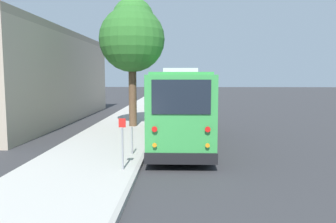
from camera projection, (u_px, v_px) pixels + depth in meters
ground_plane at (184, 147)px, 14.35m from camera, size 160.00×160.00×0.00m
sidewalk_slab at (105, 144)px, 14.48m from camera, size 80.00×3.79×0.15m
curb_strip at (149, 145)px, 14.40m from camera, size 80.00×0.14×0.15m
shuttle_bus at (180, 104)px, 15.04m from camera, size 9.63×2.66×3.39m
parked_sedan_gray at (175, 107)px, 26.10m from camera, size 4.76×2.03×1.31m
parked_sedan_navy at (179, 101)px, 32.41m from camera, size 4.47×1.81×1.31m
parked_sedan_blue at (177, 98)px, 38.15m from camera, size 4.26×1.76×1.28m
parked_sedan_tan at (178, 95)px, 44.29m from camera, size 4.48×1.79×1.30m
parked_sedan_white at (179, 92)px, 51.43m from camera, size 4.20×1.85×1.32m
street_tree at (132, 36)px, 18.93m from camera, size 3.77×3.77×7.50m
sign_post_near at (122, 143)px, 10.23m from camera, size 0.06×0.22×1.62m
sign_post_far at (132, 141)px, 12.31m from camera, size 0.06×0.06×1.04m
building_backdrop at (17, 80)px, 22.37m from camera, size 17.94×8.10×6.08m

